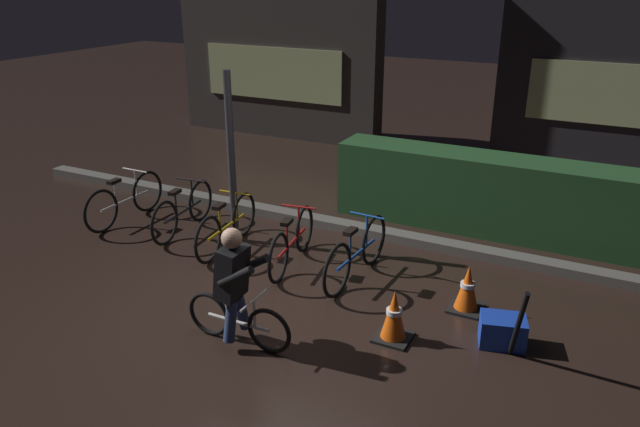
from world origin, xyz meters
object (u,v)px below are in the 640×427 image
Objects in this scene: parked_bike_left_mid at (183,210)px; parked_bike_center_left at (227,226)px; traffic_cone_near at (394,316)px; parked_bike_right_mid at (356,253)px; closed_umbrella at (518,325)px; parked_bike_center_right at (292,242)px; blue_crate at (502,331)px; street_post at (231,159)px; cyclist at (236,286)px; parked_bike_leftmost at (125,200)px; traffic_cone_far at (467,289)px.

parked_bike_center_left reaches higher than parked_bike_left_mid.
parked_bike_left_mid is 2.79× the size of traffic_cone_near.
closed_umbrella is (2.02, -0.86, 0.07)m from parked_bike_right_mid.
parked_bike_center_right is (1.02, -0.05, -0.00)m from parked_bike_center_left.
parked_bike_right_mid is 3.66× the size of blue_crate.
street_post is 1.86× the size of cyclist.
traffic_cone_near is (2.80, -1.30, -0.90)m from street_post.
cyclist is at bearing -119.82° from parked_bike_leftmost.
parked_bike_center_right reaches higher than traffic_cone_far.
cyclist is at bearing 166.87° from parked_bike_right_mid.
parked_bike_left_mid is at bearing -85.79° from parked_bike_leftmost.
street_post is at bearing 64.56° from parked_bike_center_right.
parked_bike_center_left reaches higher than traffic_cone_near.
parked_bike_right_mid is 2.94× the size of traffic_cone_near.
street_post is at bearing 155.09° from traffic_cone_near.
closed_umbrella is at bearing -110.12° from parked_bike_right_mid.
parked_bike_right_mid is 1.86m from cyclist.
street_post is 1.51× the size of parked_bike_left_mid.
parked_bike_right_mid is (3.77, -0.13, 0.01)m from parked_bike_leftmost.
blue_crate is (4.61, -0.81, -0.17)m from parked_bike_left_mid.
traffic_cone_near is 1.60m from cyclist.
parked_bike_center_left is at bearing -107.83° from parked_bike_left_mid.
street_post is 1.17m from parked_bike_left_mid.
blue_crate is at bearing 21.86° from traffic_cone_near.
parked_bike_center_right is 3.00m from closed_umbrella.
blue_crate is 0.35× the size of cyclist.
parked_bike_center_right reaches higher than parked_bike_left_mid.
parked_bike_center_right is (1.89, -0.23, 0.00)m from parked_bike_left_mid.
parked_bike_left_mid is 1.23× the size of cyclist.
parked_bike_leftmost is 1.02m from parked_bike_left_mid.
parked_bike_leftmost reaches higher than traffic_cone_far.
parked_bike_center_left is at bearing 170.39° from blue_crate.
street_post is 2.13m from parked_bike_right_mid.
closed_umbrella is (4.77, -1.06, 0.09)m from parked_bike_left_mid.
cyclist is 2.69m from closed_umbrella.
traffic_cone_far is 0.70m from blue_crate.
traffic_cone_near is 0.44× the size of cyclist.
parked_bike_leftmost reaches higher than traffic_cone_near.
street_post is 1.40m from parked_bike_center_right.
cyclist is (-1.88, -1.65, 0.37)m from traffic_cone_far.
cyclist reaches higher than parked_bike_center_right.
traffic_cone_near is at bearing -103.54° from parked_bike_leftmost.
closed_umbrella is (3.91, -0.88, 0.08)m from parked_bike_center_left.
parked_bike_center_right is 2.85× the size of traffic_cone_far.
street_post is at bearing 7.30° from parked_bike_center_left.
blue_crate is at bearing -97.19° from parked_bike_leftmost.
traffic_cone_near is at bearing -24.91° from street_post.
parked_bike_leftmost is at bearing 177.26° from traffic_cone_far.
closed_umbrella is at bearing 18.98° from cyclist.
street_post reaches higher than parked_bike_center_left.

